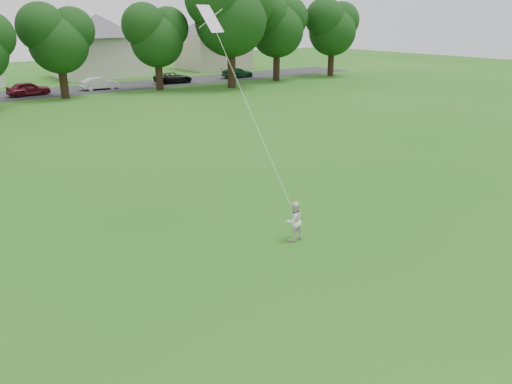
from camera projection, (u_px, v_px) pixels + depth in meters
ground at (251, 316)px, 12.17m from camera, size 160.00×160.00×0.00m
older_boy at (294, 221)px, 16.12m from camera, size 0.66×0.53×1.32m
kite at (252, 115)px, 16.13m from camera, size 1.16×2.23×6.89m
tree_row at (18, 21)px, 39.30m from camera, size 80.28×10.00×11.73m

